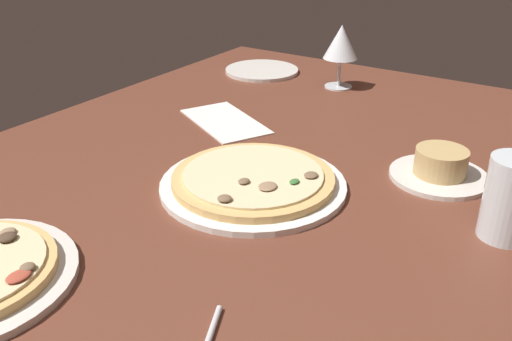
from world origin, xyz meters
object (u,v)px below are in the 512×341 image
Objects in this scene: water_glass at (510,203)px; paper_menu at (225,121)px; pizza_main at (253,181)px; side_plate at (262,71)px; wine_glass_near at (341,44)px; ramekin_on_saucer at (440,168)px.

paper_menu is at bearing -103.70° from water_glass.
pizza_main is 1.54× the size of side_plate.
pizza_main is at bearing 11.72° from wine_glass_near.
water_glass reaches higher than ramekin_on_saucer.
ramekin_on_saucer is 17.88cm from water_glass.
pizza_main is 30.53cm from ramekin_on_saucer.
wine_glass_near is at bearing -168.28° from pizza_main.
water_glass is at bearing 100.91° from pizza_main.
pizza_main is 64.83cm from side_plate.
paper_menu is at bearing -15.36° from wine_glass_near.
water_glass is at bearing 44.99° from ramekin_on_saucer.
water_glass is 0.60× the size of side_plate.
water_glass is (12.45, 12.45, 3.14)cm from ramekin_on_saucer.
ramekin_on_saucer is at bearing -135.01° from water_glass.
water_glass is (-6.94, 36.01, 3.89)cm from pizza_main.
side_plate is at bearing -92.08° from wine_glass_near.
side_plate is at bearing -122.07° from ramekin_on_saucer.
water_glass is 0.55× the size of paper_menu.
paper_menu is (-20.74, -20.58, -1.03)cm from pizza_main.
paper_menu is (-13.80, -56.59, -4.92)cm from water_glass.
pizza_main is 1.41× the size of paper_menu.
wine_glass_near reaches higher than pizza_main.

